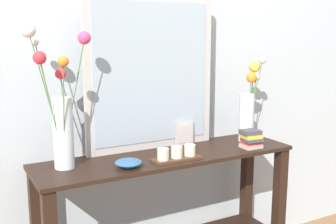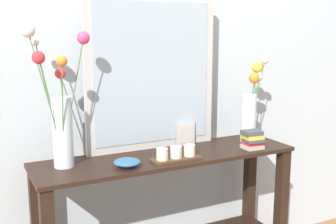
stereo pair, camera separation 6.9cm
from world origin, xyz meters
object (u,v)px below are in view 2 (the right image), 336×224
(tall_vase_left, at_px, (60,112))
(book_stack, at_px, (252,140))
(console_table, at_px, (168,209))
(candle_tray, at_px, (176,154))
(vase_right, at_px, (251,106))
(mirror_leaning, at_px, (152,73))
(picture_frame_small, at_px, (186,134))
(decorative_bowl, at_px, (127,162))

(tall_vase_left, bearing_deg, book_stack, -8.19)
(console_table, bearing_deg, candle_tray, -93.94)
(candle_tray, bearing_deg, book_stack, 0.02)
(console_table, xyz_separation_m, vase_right, (0.53, 0.03, 0.49))
(candle_tray, bearing_deg, console_table, 86.06)
(mirror_leaning, distance_m, candle_tray, 0.45)
(console_table, height_order, candle_tray, candle_tray)
(book_stack, bearing_deg, picture_frame_small, 141.77)
(mirror_leaning, height_order, tall_vase_left, mirror_leaning)
(console_table, height_order, book_stack, book_stack)
(console_table, height_order, mirror_leaning, mirror_leaning)
(vase_right, height_order, book_stack, vase_right)
(mirror_leaning, relative_size, picture_frame_small, 6.40)
(picture_frame_small, bearing_deg, candle_tray, -128.50)
(picture_frame_small, height_order, book_stack, picture_frame_small)
(candle_tray, bearing_deg, picture_frame_small, 51.50)
(decorative_bowl, bearing_deg, candle_tray, -1.81)
(vase_right, bearing_deg, book_stack, -122.63)
(tall_vase_left, relative_size, vase_right, 1.35)
(vase_right, relative_size, candle_tray, 1.96)
(console_table, height_order, picture_frame_small, picture_frame_small)
(console_table, height_order, decorative_bowl, decorative_bowl)
(tall_vase_left, height_order, candle_tray, tall_vase_left)
(console_table, distance_m, vase_right, 0.73)
(vase_right, relative_size, decorative_bowl, 3.87)
(vase_right, bearing_deg, tall_vase_left, 179.62)
(mirror_leaning, bearing_deg, book_stack, -28.11)
(tall_vase_left, distance_m, decorative_bowl, 0.38)
(console_table, xyz_separation_m, decorative_bowl, (-0.26, -0.09, 0.31))
(decorative_bowl, bearing_deg, console_table, 19.81)
(candle_tray, distance_m, decorative_bowl, 0.25)
(vase_right, bearing_deg, candle_tray, -166.21)
(console_table, distance_m, candle_tray, 0.33)
(console_table, relative_size, picture_frame_small, 10.75)
(candle_tray, xyz_separation_m, picture_frame_small, (0.18, 0.22, 0.03))
(mirror_leaning, bearing_deg, candle_tray, -87.76)
(decorative_bowl, bearing_deg, picture_frame_small, 26.66)
(console_table, distance_m, decorative_bowl, 0.41)
(console_table, relative_size, mirror_leaning, 1.68)
(vase_right, distance_m, decorative_bowl, 0.82)
(tall_vase_left, distance_m, book_stack, 1.00)
(console_table, distance_m, picture_frame_small, 0.41)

